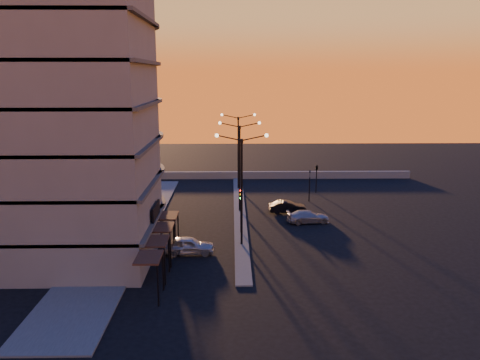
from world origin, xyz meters
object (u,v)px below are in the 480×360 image
object	(u,v)px
streetlamp_mid	(240,159)
car_sedan	(288,207)
traffic_light_main	(241,203)
car_wagon	(308,217)
car_hatchback	(189,245)

from	to	relation	value
streetlamp_mid	car_sedan	xyz separation A→B (m)	(5.00, -0.55, -4.96)
traffic_light_main	car_wagon	bearing A→B (deg)	26.06
streetlamp_mid	traffic_light_main	world-z (taller)	streetlamp_mid
streetlamp_mid	car_sedan	size ratio (longest dim) A/B	2.47
traffic_light_main	car_wagon	world-z (taller)	traffic_light_main
car_wagon	traffic_light_main	bearing A→B (deg)	109.12
car_sedan	traffic_light_main	bearing A→B (deg)	141.15
streetlamp_mid	traffic_light_main	size ratio (longest dim) A/B	2.24
streetlamp_mid	car_wagon	xyz separation A→B (m)	(6.63, -3.89, -4.99)
traffic_light_main	car_sedan	xyz separation A→B (m)	(5.00, 6.57, -2.25)
car_hatchback	car_wagon	world-z (taller)	car_hatchback
traffic_light_main	car_wagon	size ratio (longest dim) A/B	1.02
car_sedan	car_wagon	bearing A→B (deg)	-155.49
car_hatchback	car_sedan	size ratio (longest dim) A/B	1.08
car_sedan	car_wagon	world-z (taller)	car_sedan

